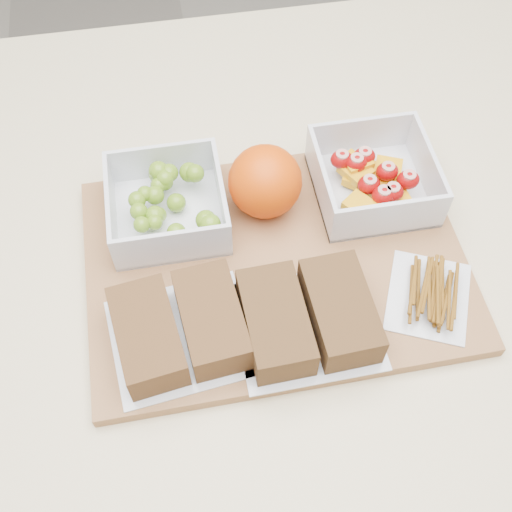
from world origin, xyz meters
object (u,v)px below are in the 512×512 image
Objects in this scene: cutting_board at (276,264)px; grape_container at (169,203)px; sandwich_bag_center at (308,317)px; fruit_container at (373,179)px; sandwich_bag_left at (180,328)px; orange at (265,182)px; pretzel_bag at (430,292)px.

grape_container is (-0.11, 0.08, 0.03)m from cutting_board.
fruit_container is at bearing 55.14° from sandwich_bag_center.
fruit_container is 0.29m from sandwich_bag_left.
orange is 0.54× the size of sandwich_bag_left.
pretzel_bag is (0.15, -0.08, 0.02)m from cutting_board.
sandwich_bag_left is at bearing -146.22° from cutting_board.
orange is at bearing 53.57° from sandwich_bag_left.
orange is at bearing 88.24° from cutting_board.
fruit_container is 1.58× the size of orange.
sandwich_bag_left is 1.05× the size of sandwich_bag_center.
orange is at bearing 179.20° from fruit_container.
pretzel_bag is at bearing -26.87° from cutting_board.
grape_container is at bearing 142.67° from cutting_board.
sandwich_bag_center is (0.02, -0.09, 0.03)m from cutting_board.
grape_container is 0.11m from orange.
sandwich_bag_left reaches higher than cutting_board.
orange reaches higher than grape_container.
orange is (0.00, 0.08, 0.05)m from cutting_board.
orange is 0.20m from sandwich_bag_left.
sandwich_bag_left is at bearing -179.50° from pretzel_bag.
grape_container is at bearing 149.01° from pretzel_bag.
sandwich_bag_center is (0.13, -0.01, 0.00)m from sandwich_bag_left.
grape_container is at bearing 126.41° from sandwich_bag_center.
cutting_board is 0.15m from fruit_container.
sandwich_bag_center is (0.12, -0.17, -0.00)m from grape_container.
pretzel_bag is at bearing -81.80° from fruit_container.
fruit_container reaches higher than grape_container.
grape_container reaches higher than sandwich_bag_left.
sandwich_bag_left is (-0.24, -0.15, -0.00)m from fruit_container.
fruit_container is (0.24, -0.00, -0.00)m from grape_container.
pretzel_bag is (0.02, -0.15, -0.01)m from fruit_container.
sandwich_bag_center is at bearing -4.34° from sandwich_bag_left.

